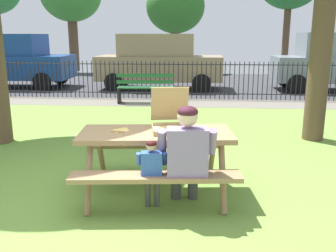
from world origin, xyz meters
The scene contains 14 objects.
ground centered at (0.00, 1.67, -0.01)m, with size 28.00×11.33×0.02m, color olive.
cobblestone_walkway centered at (0.00, 6.63, 0.00)m, with size 28.00×1.40×0.01m, color slate.
street_asphalt centered at (0.00, 11.21, -0.01)m, with size 28.00×7.76×0.01m, color #38383D.
picnic_table_foreground centered at (0.60, 0.40, 0.60)m, with size 1.94×1.65×0.79m.
pizza_box_open centered at (0.77, 0.51, 0.87)m, with size 0.55×0.63×0.50m.
pizza_slice_on_table centered at (0.17, 0.42, 0.78)m, with size 0.21×0.26×0.02m.
adult_at_table centered at (0.98, -0.07, 0.66)m, with size 0.63×0.62×1.19m.
child_at_table centered at (0.61, -0.13, 0.51)m, with size 0.33×0.32×0.83m.
iron_fence_streetside centered at (0.00, 7.33, 0.58)m, with size 23.82×0.03×1.13m.
park_bench_center centered at (-0.39, 6.49, 0.42)m, with size 1.62×0.56×0.85m.
parked_car_far_left centered at (-5.85, 9.43, 1.01)m, with size 4.43×1.96×1.94m.
parked_car_left centered at (-0.32, 9.43, 1.01)m, with size 4.40×1.91×1.94m.
parked_car_center centered at (5.69, 9.43, 1.01)m, with size 3.92×1.86×1.98m.
far_tree_center centered at (-0.16, 16.24, 3.32)m, with size 3.05×3.05×4.74m.
Camera 1 is at (1.08, -3.77, 1.87)m, focal length 39.23 mm.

